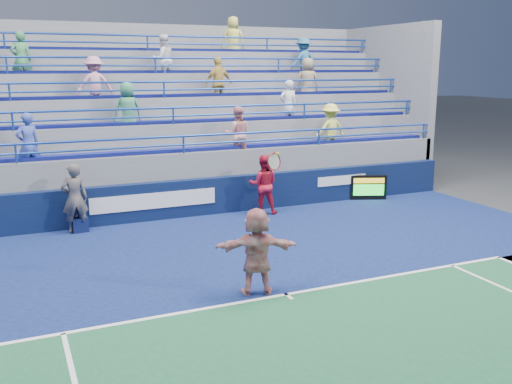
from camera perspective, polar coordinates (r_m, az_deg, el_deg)
name	(u,v)px	position (r m, az deg, el deg)	size (l,w,h in m)	color
ground	(286,295)	(11.17, 3.04, -10.29)	(120.00, 120.00, 0.00)	#333538
sponsor_wall	(187,198)	(16.80, -6.91, -0.62)	(18.00, 0.32, 1.10)	#0A153B
bleacher_stand	(154,148)	(20.20, -10.12, 4.36)	(18.00, 5.60, 6.13)	slate
serve_speed_board	(368,188)	(19.16, 11.17, 0.44)	(1.16, 0.55, 0.83)	black
judge_chair	(79,223)	(15.92, -17.25, -3.01)	(0.44, 0.45, 0.72)	#0D1740
tennis_player	(257,251)	(10.96, 0.09, -5.91)	(1.67, 0.98, 2.76)	silver
line_judge	(75,199)	(15.66, -17.68, -0.63)	(0.68, 0.45, 1.87)	#141A39
ball_girl	(263,185)	(16.93, 0.75, 0.75)	(0.86, 0.67, 1.78)	#B8152D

